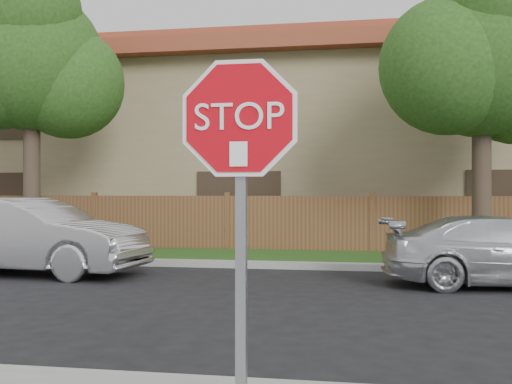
# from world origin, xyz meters

# --- Properties ---
(far_curb) EXTENTS (70.00, 0.30, 0.15)m
(far_curb) POSITION_xyz_m (0.00, 8.15, 0.07)
(far_curb) COLOR gray
(far_curb) RESTS_ON ground
(grass_strip) EXTENTS (70.00, 3.00, 0.12)m
(grass_strip) POSITION_xyz_m (0.00, 9.80, 0.06)
(grass_strip) COLOR #1E4714
(grass_strip) RESTS_ON ground
(fence) EXTENTS (70.00, 0.12, 1.60)m
(fence) POSITION_xyz_m (0.00, 11.40, 0.80)
(fence) COLOR brown
(fence) RESTS_ON ground
(apartment_building) EXTENTS (35.20, 9.20, 7.20)m
(apartment_building) POSITION_xyz_m (0.00, 17.00, 3.53)
(apartment_building) COLOR #8F7E59
(apartment_building) RESTS_ON ground
(tree_left) EXTENTS (4.80, 3.90, 7.78)m
(tree_left) POSITION_xyz_m (-8.98, 9.57, 5.22)
(tree_left) COLOR #382B21
(tree_left) RESTS_ON ground
(tree_mid) EXTENTS (4.80, 3.90, 7.35)m
(tree_mid) POSITION_xyz_m (2.52, 9.57, 4.87)
(tree_mid) COLOR #382B21
(tree_mid) RESTS_ON ground
(stop_sign) EXTENTS (1.01, 0.13, 2.55)m
(stop_sign) POSITION_xyz_m (-1.07, -1.48, 1.83)
(stop_sign) COLOR gray
(stop_sign) RESTS_ON sidewalk_near
(sedan_left) EXTENTS (4.93, 2.06, 1.59)m
(sedan_left) POSITION_xyz_m (-7.04, 6.28, 0.79)
(sedan_left) COLOR #B6B6BB
(sedan_left) RESTS_ON ground
(sedan_right) EXTENTS (4.52, 2.16, 1.27)m
(sedan_right) POSITION_xyz_m (2.26, 6.28, 0.64)
(sedan_right) COLOR silver
(sedan_right) RESTS_ON ground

